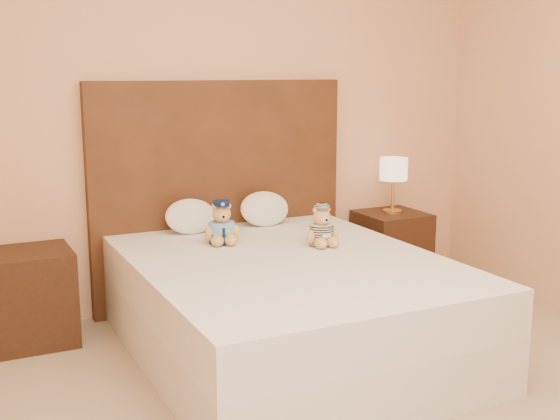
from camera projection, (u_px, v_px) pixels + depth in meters
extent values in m
cube|color=#E2A87B|center=(216.00, 103.00, 4.61)|extent=(4.00, 0.04, 2.70)
cube|color=white|center=(287.00, 328.00, 3.92)|extent=(1.60, 2.00, 0.30)
cube|color=white|center=(288.00, 281.00, 3.86)|extent=(1.60, 2.00, 0.25)
cube|color=#512D18|center=(220.00, 194.00, 4.69)|extent=(1.75, 0.08, 1.50)
cube|color=#351C10|center=(33.00, 297.00, 4.06)|extent=(0.45, 0.45, 0.55)
cube|color=#351C10|center=(391.00, 249.00, 5.14)|extent=(0.45, 0.45, 0.55)
cylinder|color=gold|center=(392.00, 211.00, 5.08)|extent=(0.14, 0.14, 0.02)
cylinder|color=gold|center=(393.00, 194.00, 5.05)|extent=(0.02, 0.02, 0.26)
cylinder|color=#F8E6C2|center=(394.00, 169.00, 5.02)|extent=(0.20, 0.20, 0.16)
ellipsoid|color=white|center=(190.00, 215.00, 4.43)|extent=(0.33, 0.21, 0.23)
ellipsoid|color=white|center=(265.00, 207.00, 4.65)|extent=(0.34, 0.22, 0.24)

